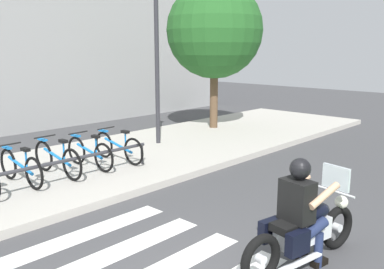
{
  "coord_description": "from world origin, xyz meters",
  "views": [
    {
      "loc": [
        -3.18,
        -2.69,
        2.71
      ],
      "look_at": [
        2.28,
        2.5,
        1.15
      ],
      "focal_mm": 38.51,
      "sensor_mm": 36.0,
      "label": 1
    }
  ],
  "objects_px": {
    "rider": "(301,205)",
    "bicycle_5": "(57,159)",
    "motorcycle": "(304,231)",
    "bicycle_4": "(20,167)",
    "bike_rack": "(13,173)",
    "bicycle_7": "(118,147)",
    "bicycle_6": "(89,153)",
    "tree_near_rack": "(215,30)",
    "street_lamp": "(157,48)"
  },
  "relations": [
    {
      "from": "rider",
      "to": "bicycle_5",
      "type": "bearing_deg",
      "value": 94.43
    },
    {
      "from": "motorcycle",
      "to": "rider",
      "type": "height_order",
      "value": "rider"
    },
    {
      "from": "bicycle_4",
      "to": "bike_rack",
      "type": "relative_size",
      "value": 0.27
    },
    {
      "from": "motorcycle",
      "to": "bicycle_7",
      "type": "distance_m",
      "value": 5.4
    },
    {
      "from": "bicycle_4",
      "to": "bicycle_6",
      "type": "height_order",
      "value": "bicycle_6"
    },
    {
      "from": "bicycle_6",
      "to": "tree_near_rack",
      "type": "xyz_separation_m",
      "value": [
        5.53,
        1.17,
        2.79
      ]
    },
    {
      "from": "rider",
      "to": "bicycle_5",
      "type": "relative_size",
      "value": 0.84
    },
    {
      "from": "bicycle_6",
      "to": "bicycle_4",
      "type": "bearing_deg",
      "value": 179.99
    },
    {
      "from": "bicycle_7",
      "to": "tree_near_rack",
      "type": "xyz_separation_m",
      "value": [
        4.77,
        1.17,
        2.8
      ]
    },
    {
      "from": "bike_rack",
      "to": "tree_near_rack",
      "type": "height_order",
      "value": "tree_near_rack"
    },
    {
      "from": "bicycle_6",
      "to": "tree_near_rack",
      "type": "height_order",
      "value": "tree_near_rack"
    },
    {
      "from": "rider",
      "to": "bicycle_5",
      "type": "height_order",
      "value": "rider"
    },
    {
      "from": "bicycle_6",
      "to": "bicycle_7",
      "type": "relative_size",
      "value": 0.96
    },
    {
      "from": "street_lamp",
      "to": "rider",
      "type": "bearing_deg",
      "value": -116.79
    },
    {
      "from": "bicycle_4",
      "to": "bicycle_6",
      "type": "bearing_deg",
      "value": -0.01
    },
    {
      "from": "motorcycle",
      "to": "bicycle_6",
      "type": "xyz_separation_m",
      "value": [
        0.28,
        5.3,
        0.05
      ]
    },
    {
      "from": "motorcycle",
      "to": "bicycle_4",
      "type": "xyz_separation_m",
      "value": [
        -1.25,
        5.3,
        0.04
      ]
    },
    {
      "from": "bicycle_6",
      "to": "tree_near_rack",
      "type": "bearing_deg",
      "value": 11.98
    },
    {
      "from": "bicycle_6",
      "to": "street_lamp",
      "type": "relative_size",
      "value": 0.35
    },
    {
      "from": "bicycle_7",
      "to": "tree_near_rack",
      "type": "bearing_deg",
      "value": 13.82
    },
    {
      "from": "bicycle_4",
      "to": "bike_rack",
      "type": "xyz_separation_m",
      "value": [
        -0.38,
        -0.55,
        0.08
      ]
    },
    {
      "from": "bicycle_5",
      "to": "street_lamp",
      "type": "relative_size",
      "value": 0.37
    },
    {
      "from": "bicycle_6",
      "to": "bike_rack",
      "type": "xyz_separation_m",
      "value": [
        -1.91,
        -0.55,
        0.08
      ]
    },
    {
      "from": "bicycle_7",
      "to": "bike_rack",
      "type": "height_order",
      "value": "bicycle_7"
    },
    {
      "from": "bicycle_5",
      "to": "bike_rack",
      "type": "xyz_separation_m",
      "value": [
        -1.15,
        -0.55,
        0.07
      ]
    },
    {
      "from": "bicycle_4",
      "to": "street_lamp",
      "type": "xyz_separation_m",
      "value": [
        4.23,
        0.77,
        2.25
      ]
    },
    {
      "from": "bicycle_4",
      "to": "bicycle_7",
      "type": "height_order",
      "value": "bicycle_7"
    },
    {
      "from": "tree_near_rack",
      "to": "bicycle_5",
      "type": "bearing_deg",
      "value": -169.44
    },
    {
      "from": "bicycle_6",
      "to": "bicycle_5",
      "type": "bearing_deg",
      "value": -179.98
    },
    {
      "from": "bicycle_7",
      "to": "motorcycle",
      "type": "bearing_deg",
      "value": -101.15
    },
    {
      "from": "bicycle_4",
      "to": "tree_near_rack",
      "type": "bearing_deg",
      "value": 9.43
    },
    {
      "from": "motorcycle",
      "to": "bicycle_7",
      "type": "bearing_deg",
      "value": 78.85
    },
    {
      "from": "bicycle_4",
      "to": "bicycle_5",
      "type": "bearing_deg",
      "value": -0.03
    },
    {
      "from": "bike_rack",
      "to": "tree_near_rack",
      "type": "distance_m",
      "value": 8.11
    },
    {
      "from": "bicycle_7",
      "to": "street_lamp",
      "type": "distance_m",
      "value": 3.07
    },
    {
      "from": "bike_rack",
      "to": "street_lamp",
      "type": "distance_m",
      "value": 5.27
    },
    {
      "from": "bicycle_6",
      "to": "tree_near_rack",
      "type": "distance_m",
      "value": 6.31
    },
    {
      "from": "bicycle_5",
      "to": "bicycle_6",
      "type": "bearing_deg",
      "value": 0.02
    },
    {
      "from": "bicycle_5",
      "to": "bicycle_7",
      "type": "relative_size",
      "value": 1.01
    },
    {
      "from": "bicycle_5",
      "to": "rider",
      "type": "bearing_deg",
      "value": -85.57
    },
    {
      "from": "bicycle_5",
      "to": "tree_near_rack",
      "type": "relative_size",
      "value": 0.35
    },
    {
      "from": "rider",
      "to": "bike_rack",
      "type": "bearing_deg",
      "value": 108.22
    },
    {
      "from": "bike_rack",
      "to": "street_lamp",
      "type": "height_order",
      "value": "street_lamp"
    },
    {
      "from": "bicycle_5",
      "to": "bicycle_7",
      "type": "bearing_deg",
      "value": 0.02
    },
    {
      "from": "bicycle_6",
      "to": "rider",
      "type": "bearing_deg",
      "value": -93.86
    },
    {
      "from": "street_lamp",
      "to": "bicycle_7",
      "type": "bearing_deg",
      "value": -158.21
    },
    {
      "from": "bicycle_6",
      "to": "tree_near_rack",
      "type": "relative_size",
      "value": 0.33
    },
    {
      "from": "bicycle_7",
      "to": "street_lamp",
      "type": "xyz_separation_m",
      "value": [
        1.93,
        0.77,
        2.25
      ]
    },
    {
      "from": "bicycle_4",
      "to": "bicycle_7",
      "type": "distance_m",
      "value": 2.29
    },
    {
      "from": "bicycle_4",
      "to": "street_lamp",
      "type": "relative_size",
      "value": 0.35
    }
  ]
}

